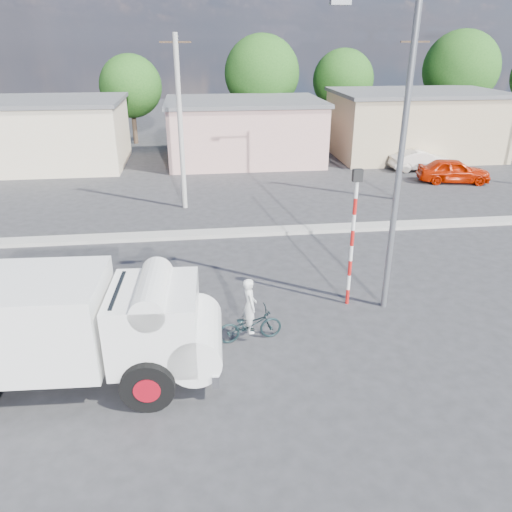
{
  "coord_description": "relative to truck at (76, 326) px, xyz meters",
  "views": [
    {
      "loc": [
        -1.41,
        -12.02,
        7.82
      ],
      "look_at": [
        0.41,
        2.65,
        1.3
      ],
      "focal_mm": 35.0,
      "sensor_mm": 36.0,
      "label": 1
    }
  ],
  "objects": [
    {
      "name": "utility_poles",
      "position": [
        7.65,
        13.44,
        2.52
      ],
      "size": [
        35.4,
        0.24,
        8.0
      ],
      "color": "#99968E",
      "rests_on": "ground"
    },
    {
      "name": "cyclist",
      "position": [
        4.28,
        1.24,
        -0.75
      ],
      "size": [
        0.46,
        0.63,
        1.6
      ],
      "primitive_type": "imported",
      "rotation": [
        0.0,
        0.0,
        1.71
      ],
      "color": "silver",
      "rests_on": "ground"
    },
    {
      "name": "car_cream",
      "position": [
        17.21,
        19.25,
        -0.92
      ],
      "size": [
        3.82,
        1.35,
        1.26
      ],
      "primitive_type": "imported",
      "rotation": [
        0.0,
        0.0,
        1.57
      ],
      "color": "white",
      "rests_on": "ground"
    },
    {
      "name": "building_row",
      "position": [
        5.5,
        23.44,
        0.58
      ],
      "size": [
        37.8,
        7.3,
        4.44
      ],
      "color": "beige",
      "rests_on": "ground"
    },
    {
      "name": "streetlight",
      "position": [
        8.54,
        2.64,
        3.41
      ],
      "size": [
        2.34,
        0.22,
        9.0
      ],
      "color": "slate",
      "rests_on": "ground"
    },
    {
      "name": "car_red",
      "position": [
        17.88,
        16.26,
        -0.86
      ],
      "size": [
        4.29,
        2.4,
        1.38
      ],
      "primitive_type": "imported",
      "rotation": [
        0.0,
        0.0,
        1.37
      ],
      "color": "#AF1900",
      "rests_on": "ground"
    },
    {
      "name": "bicycle",
      "position": [
        4.28,
        1.24,
        -1.07
      ],
      "size": [
        1.9,
        0.89,
        0.96
      ],
      "primitive_type": "imported",
      "rotation": [
        0.0,
        0.0,
        1.71
      ],
      "color": "#172729",
      "rests_on": "ground"
    },
    {
      "name": "traffic_pole",
      "position": [
        7.6,
        2.94,
        1.04
      ],
      "size": [
        0.28,
        0.18,
        4.36
      ],
      "color": "red",
      "rests_on": "ground"
    },
    {
      "name": "median",
      "position": [
        4.4,
        9.44,
        -1.47
      ],
      "size": [
        40.0,
        0.8,
        0.16
      ],
      "primitive_type": "cube",
      "color": "#99968E",
      "rests_on": "ground"
    },
    {
      "name": "truck",
      "position": [
        0.0,
        0.0,
        0.0
      ],
      "size": [
        6.88,
        2.99,
        2.8
      ],
      "rotation": [
        0.0,
        0.0,
        -0.05
      ],
      "color": "black",
      "rests_on": "ground"
    },
    {
      "name": "tree_row",
      "position": [
        11.85,
        29.97,
        3.41
      ],
      "size": [
        51.24,
        7.43,
        8.42
      ],
      "color": "#38281E",
      "rests_on": "ground"
    },
    {
      "name": "ground_plane",
      "position": [
        4.4,
        1.44,
        -1.55
      ],
      "size": [
        120.0,
        120.0,
        0.0
      ],
      "primitive_type": "plane",
      "color": "#2C2C2E",
      "rests_on": "ground"
    }
  ]
}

